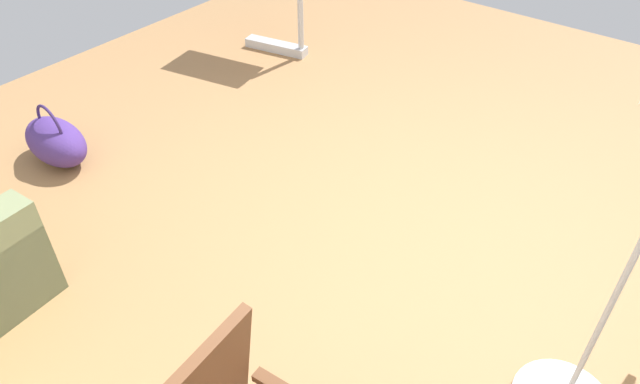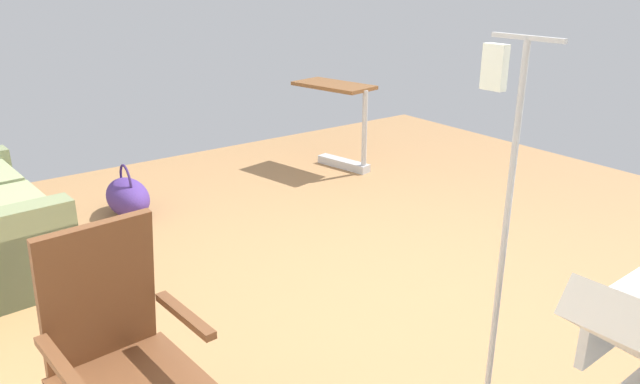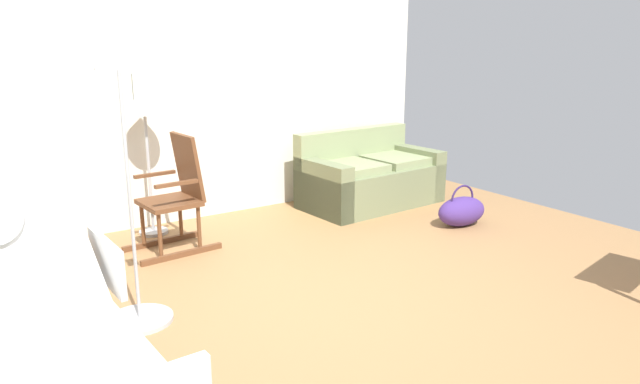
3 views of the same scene
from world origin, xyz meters
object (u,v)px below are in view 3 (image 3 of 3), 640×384
at_px(hospital_bed, 27,364).
at_px(rocking_chair, 177,195).
at_px(duffel_bag, 462,211).
at_px(floor_lamp, 144,109).
at_px(iv_pole, 139,287).
at_px(couch, 369,179).

distance_m(hospital_bed, rocking_chair, 2.50).
bearing_deg(hospital_bed, duffel_bag, 14.15).
xyz_separation_m(hospital_bed, floor_lamp, (1.43, 2.55, 0.92)).
bearing_deg(floor_lamp, duffel_bag, -28.83).
bearing_deg(duffel_bag, iv_pole, -175.15).
height_order(floor_lamp, duffel_bag, floor_lamp).
height_order(floor_lamp, iv_pole, iv_pole).
bearing_deg(duffel_bag, rocking_chair, 160.55).
distance_m(couch, iv_pole, 3.43).
xyz_separation_m(duffel_bag, iv_pole, (-3.39, -0.29, 0.10)).
bearing_deg(iv_pole, duffel_bag, 4.85).
distance_m(duffel_bag, iv_pole, 3.41).
relative_size(hospital_bed, duffel_bag, 3.64).
relative_size(rocking_chair, iv_pole, 0.62).
relative_size(duffel_bag, iv_pole, 0.34).
bearing_deg(rocking_chair, couch, 5.24).
bearing_deg(hospital_bed, couch, 29.72).
bearing_deg(rocking_chair, hospital_bed, -126.86).
height_order(couch, rocking_chair, rocking_chair).
distance_m(hospital_bed, couch, 4.46).
relative_size(couch, floor_lamp, 1.12).
bearing_deg(couch, duffel_bag, -75.91).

